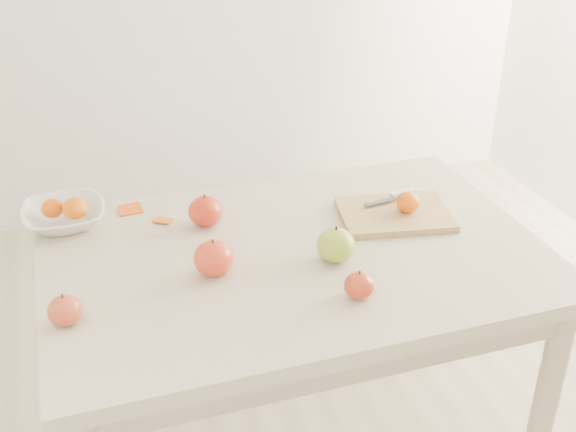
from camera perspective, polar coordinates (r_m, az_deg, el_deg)
name	(u,v)px	position (r m, az deg, el deg)	size (l,w,h in m)	color
table	(294,285)	(1.80, 0.50, -5.44)	(1.20, 0.80, 0.75)	beige
cutting_board	(395,214)	(1.91, 8.41, 0.14)	(0.28, 0.21, 0.02)	tan
board_tangerine	(408,202)	(1.90, 9.44, 1.10)	(0.06, 0.06, 0.05)	#D16207
fruit_bowl	(64,216)	(1.93, -17.28, -0.01)	(0.21, 0.21, 0.05)	white
bowl_tangerine_near	(52,208)	(1.93, -18.13, 0.60)	(0.06, 0.06, 0.05)	#CA5807
bowl_tangerine_far	(75,208)	(1.91, -16.48, 0.60)	(0.06, 0.06, 0.06)	#DF6407
orange_peel_a	(130,211)	(1.97, -12.35, 0.40)	(0.06, 0.04, 0.00)	#D04C0E
orange_peel_b	(163,221)	(1.90, -9.88, -0.39)	(0.04, 0.04, 0.00)	#DE5E0F
paring_knife	(399,195)	(1.98, 8.78, 1.68)	(0.17, 0.06, 0.01)	white
apple_green	(336,245)	(1.69, 3.79, -2.31)	(0.09, 0.09, 0.08)	olive
apple_red_a	(205,211)	(1.85, -6.55, 0.37)	(0.09, 0.09, 0.08)	maroon
apple_red_e	(359,286)	(1.58, 5.63, -5.49)	(0.07, 0.07, 0.06)	maroon
apple_red_b	(214,258)	(1.65, -5.89, -3.34)	(0.09, 0.09, 0.08)	maroon
apple_red_d	(65,311)	(1.56, -17.22, -7.15)	(0.07, 0.07, 0.06)	maroon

